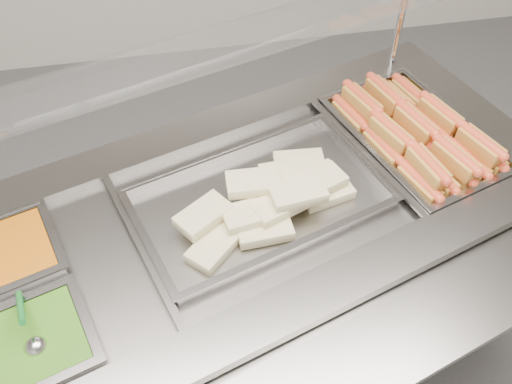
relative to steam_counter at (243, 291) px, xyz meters
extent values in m
cube|color=slate|center=(0.00, 0.00, -0.01)|extent=(1.84, 1.20, 0.82)
cube|color=gray|center=(0.10, -0.32, 0.41)|extent=(1.73, 0.66, 0.03)
cube|color=gray|center=(-0.10, 0.32, 0.41)|extent=(1.73, 0.66, 0.03)
cube|color=gray|center=(0.79, 0.25, 0.41)|extent=(0.28, 0.55, 0.03)
cube|color=black|center=(0.00, 0.00, 0.31)|extent=(1.63, 0.99, 0.02)
cube|color=gray|center=(0.39, 0.13, 0.42)|extent=(0.18, 0.52, 0.01)
cube|color=gray|center=(-0.27, -0.09, 0.42)|extent=(0.18, 0.52, 0.01)
cube|color=gray|center=(0.15, -0.46, 0.38)|extent=(1.70, 0.75, 0.02)
cylinder|color=silver|center=(0.61, 0.52, 0.64)|extent=(0.02, 0.02, 0.42)
cube|color=silver|center=(-0.06, 0.18, 0.79)|extent=(1.57, 0.74, 0.08)
cube|color=#C3600A|center=(-0.62, -0.06, 0.39)|extent=(0.32, 0.28, 0.08)
cube|color=#1F610F|center=(-0.54, -0.32, 0.39)|extent=(0.32, 0.28, 0.08)
cube|color=#A96723|center=(0.50, -0.01, 0.41)|extent=(0.09, 0.15, 0.05)
cylinder|color=#DA4627|center=(0.50, -0.01, 0.43)|extent=(0.08, 0.16, 0.03)
cube|color=#A96723|center=(0.45, 0.15, 0.41)|extent=(0.09, 0.15, 0.05)
cylinder|color=#DA4627|center=(0.45, 0.15, 0.43)|extent=(0.07, 0.16, 0.03)
cube|color=#A96723|center=(0.40, 0.30, 0.41)|extent=(0.09, 0.15, 0.05)
cylinder|color=#DA4627|center=(0.40, 0.30, 0.43)|extent=(0.07, 0.16, 0.03)
cube|color=#A96723|center=(0.56, 0.01, 0.41)|extent=(0.09, 0.15, 0.05)
cylinder|color=#DA4627|center=(0.56, 0.01, 0.43)|extent=(0.07, 0.16, 0.03)
cube|color=#A96723|center=(0.51, 0.16, 0.41)|extent=(0.09, 0.15, 0.05)
cylinder|color=#DA4627|center=(0.51, 0.16, 0.43)|extent=(0.08, 0.16, 0.03)
cube|color=#A96723|center=(0.46, 0.32, 0.41)|extent=(0.09, 0.15, 0.05)
cylinder|color=#DA4627|center=(0.46, 0.32, 0.43)|extent=(0.08, 0.16, 0.03)
cube|color=#A96723|center=(0.61, 0.02, 0.41)|extent=(0.09, 0.15, 0.05)
cylinder|color=#DA4627|center=(0.61, 0.02, 0.43)|extent=(0.08, 0.16, 0.03)
cube|color=#A96723|center=(0.56, 0.18, 0.41)|extent=(0.09, 0.15, 0.05)
cylinder|color=#DA4627|center=(0.56, 0.18, 0.43)|extent=(0.07, 0.16, 0.03)
cube|color=#A96723|center=(0.51, 0.34, 0.41)|extent=(0.09, 0.15, 0.05)
cylinder|color=#DA4627|center=(0.51, 0.34, 0.43)|extent=(0.08, 0.16, 0.03)
cube|color=#A96723|center=(0.67, 0.04, 0.41)|extent=(0.09, 0.15, 0.05)
cylinder|color=#DA4627|center=(0.67, 0.04, 0.43)|extent=(0.07, 0.16, 0.03)
cube|color=#A96723|center=(0.62, 0.20, 0.41)|extent=(0.09, 0.15, 0.05)
cylinder|color=#DA4627|center=(0.62, 0.20, 0.43)|extent=(0.07, 0.16, 0.03)
cube|color=#A96723|center=(0.57, 0.36, 0.41)|extent=(0.09, 0.15, 0.05)
cylinder|color=#DA4627|center=(0.57, 0.36, 0.43)|extent=(0.07, 0.16, 0.03)
cube|color=#A96723|center=(0.73, 0.06, 0.41)|extent=(0.09, 0.15, 0.05)
cylinder|color=#DA4627|center=(0.73, 0.06, 0.43)|extent=(0.08, 0.16, 0.03)
cube|color=#A96723|center=(0.68, 0.22, 0.41)|extent=(0.09, 0.15, 0.05)
cylinder|color=#DA4627|center=(0.68, 0.22, 0.43)|extent=(0.08, 0.16, 0.03)
cube|color=#A96723|center=(0.63, 0.38, 0.41)|extent=(0.09, 0.15, 0.05)
cylinder|color=#DA4627|center=(0.63, 0.38, 0.43)|extent=(0.08, 0.16, 0.03)
cube|color=#A96723|center=(0.52, 0.01, 0.46)|extent=(0.08, 0.15, 0.05)
cylinder|color=#DA4627|center=(0.52, 0.01, 0.48)|extent=(0.07, 0.16, 0.03)
cube|color=#A96723|center=(0.47, 0.16, 0.46)|extent=(0.10, 0.15, 0.05)
cylinder|color=#DA4627|center=(0.47, 0.16, 0.48)|extent=(0.08, 0.16, 0.03)
cube|color=#A96723|center=(0.43, 0.31, 0.46)|extent=(0.09, 0.15, 0.05)
cylinder|color=#DA4627|center=(0.43, 0.31, 0.48)|extent=(0.08, 0.16, 0.03)
cube|color=#A96723|center=(0.61, 0.02, 0.46)|extent=(0.10, 0.15, 0.05)
cylinder|color=#DA4627|center=(0.61, 0.02, 0.48)|extent=(0.08, 0.16, 0.03)
cube|color=#A96723|center=(0.56, 0.18, 0.46)|extent=(0.09, 0.15, 0.05)
cylinder|color=#DA4627|center=(0.56, 0.18, 0.48)|extent=(0.08, 0.16, 0.03)
cube|color=#A96723|center=(0.52, 0.33, 0.46)|extent=(0.09, 0.15, 0.05)
cylinder|color=#DA4627|center=(0.52, 0.33, 0.48)|extent=(0.08, 0.16, 0.03)
cube|color=#A96723|center=(0.70, 0.06, 0.46)|extent=(0.10, 0.15, 0.05)
cylinder|color=#DA4627|center=(0.70, 0.06, 0.48)|extent=(0.08, 0.16, 0.03)
cube|color=#A96723|center=(0.65, 0.21, 0.46)|extent=(0.09, 0.15, 0.05)
cylinder|color=#DA4627|center=(0.65, 0.21, 0.48)|extent=(0.08, 0.16, 0.03)
cube|color=#C6B685|center=(0.05, -0.10, 0.42)|extent=(0.15, 0.09, 0.03)
cube|color=#C6B685|center=(-0.09, -0.12, 0.42)|extent=(0.16, 0.16, 0.03)
cube|color=#C6B685|center=(0.01, -0.05, 0.42)|extent=(0.16, 0.14, 0.03)
cube|color=#C6B685|center=(0.21, 0.06, 0.42)|extent=(0.15, 0.11, 0.03)
cube|color=#C6B685|center=(0.08, 0.01, 0.42)|extent=(0.16, 0.11, 0.03)
cube|color=#C6B685|center=(0.01, -0.03, 0.42)|extent=(0.16, 0.13, 0.03)
cube|color=#C6B685|center=(0.24, 0.00, 0.42)|extent=(0.16, 0.11, 0.03)
cube|color=#C6B685|center=(0.19, 0.13, 0.42)|extent=(0.15, 0.09, 0.03)
cube|color=#C6B685|center=(0.14, 0.06, 0.45)|extent=(0.15, 0.09, 0.03)
cube|color=#C6B685|center=(-0.10, -0.04, 0.45)|extent=(0.16, 0.15, 0.03)
cube|color=#C6B685|center=(0.14, 0.04, 0.45)|extent=(0.15, 0.09, 0.03)
cube|color=#C6B685|center=(0.22, 0.02, 0.45)|extent=(0.16, 0.13, 0.03)
cube|color=#C6B685|center=(0.09, -0.05, 0.45)|extent=(0.16, 0.13, 0.03)
cube|color=#C6B685|center=(0.02, -0.06, 0.45)|extent=(0.15, 0.10, 0.03)
cube|color=#C6B685|center=(0.15, -0.04, 0.48)|extent=(0.15, 0.10, 0.03)
cube|color=#C6B685|center=(0.04, 0.02, 0.48)|extent=(0.15, 0.09, 0.03)
sphere|color=silver|center=(-0.51, -0.33, 0.43)|extent=(0.05, 0.05, 0.05)
cylinder|color=#147529|center=(-0.53, -0.26, 0.48)|extent=(0.06, 0.14, 0.09)
camera|label=1|loc=(-0.15, -0.99, 1.57)|focal=40.00mm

